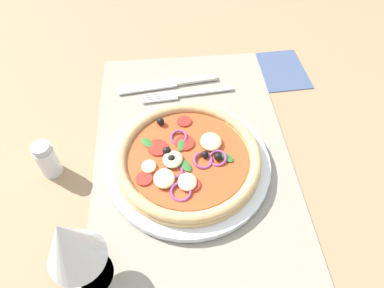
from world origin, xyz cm
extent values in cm
cube|color=#9E7A56|center=(0.00, 0.00, -1.20)|extent=(190.00, 140.00, 2.40)
cube|color=gray|center=(0.00, 0.00, 0.20)|extent=(50.35, 33.08, 0.40)
cylinder|color=white|center=(-3.97, 0.87, 1.01)|extent=(26.77, 26.77, 1.21)
cylinder|color=tan|center=(-3.97, 0.87, 2.11)|extent=(23.50, 23.50, 1.00)
torus|color=tan|center=(-3.97, 0.87, 2.97)|extent=(23.42, 23.42, 1.80)
cylinder|color=#C64C23|center=(-3.97, 0.87, 2.76)|extent=(19.27, 19.27, 0.30)
ellipsoid|color=beige|center=(-8.98, 1.42, 3.40)|extent=(3.24, 2.92, 0.97)
ellipsoid|color=beige|center=(-8.09, 4.85, 3.46)|extent=(3.61, 3.25, 1.08)
ellipsoid|color=beige|center=(-1.67, -3.07, 3.50)|extent=(3.87, 3.49, 1.16)
ellipsoid|color=beige|center=(-5.54, 7.11, 3.30)|extent=(2.57, 2.31, 0.77)
ellipsoid|color=beige|center=(-4.64, 3.41, 3.43)|extent=(3.42, 3.08, 1.03)
ellipsoid|color=beige|center=(-4.51, 3.15, 3.38)|extent=(3.13, 2.82, 0.94)
sphere|color=black|center=(-4.65, 3.53, 3.57)|extent=(1.32, 1.32, 1.32)
sphere|color=black|center=(-4.19, -1.77, 3.50)|extent=(1.17, 1.17, 1.17)
sphere|color=black|center=(-3.01, 4.20, 3.60)|extent=(1.37, 1.37, 1.37)
sphere|color=black|center=(-4.90, -3.79, 3.57)|extent=(1.31, 1.31, 1.31)
sphere|color=black|center=(3.45, 4.99, 3.56)|extent=(1.29, 1.29, 1.29)
torus|color=#8E3D75|center=(-0.13, 2.11, 3.16)|extent=(3.04, 2.99, 1.23)
torus|color=#8E3D75|center=(-10.45, 2.50, 3.16)|extent=(3.33, 3.29, 1.07)
torus|color=#8E3D75|center=(-6.71, 3.29, 3.16)|extent=(3.11, 3.05, 1.34)
torus|color=#8E3D75|center=(-4.87, -3.73, 3.16)|extent=(3.11, 3.06, 1.25)
torus|color=#8E3D75|center=(-5.10, -1.37, 3.16)|extent=(3.21, 3.19, 0.99)
cylinder|color=#A3281E|center=(-9.28, 0.83, 3.06)|extent=(2.73, 2.73, 0.30)
cylinder|color=#A3281E|center=(3.59, 0.90, 3.06)|extent=(2.52, 2.52, 0.30)
cylinder|color=#A3281E|center=(-7.62, 7.91, 3.06)|extent=(2.55, 2.55, 0.30)
cylinder|color=#A3281E|center=(-1.20, 1.22, 3.06)|extent=(3.23, 3.23, 0.30)
cylinder|color=#A3281E|center=(-1.82, 5.61, 3.06)|extent=(3.34, 3.34, 0.30)
ellipsoid|color=#2D6B28|center=(-1.57, 1.84, 3.11)|extent=(3.02, 1.93, 0.30)
ellipsoid|color=#2D6B28|center=(-0.72, 7.27, 3.11)|extent=(3.05, 2.86, 0.30)
ellipsoid|color=#2D6B28|center=(-5.73, 1.45, 3.11)|extent=(3.13, 2.56, 0.30)
ellipsoid|color=#2D6B28|center=(-4.69, -5.08, 3.11)|extent=(2.99, 2.95, 0.30)
cube|color=silver|center=(13.38, -3.92, 0.62)|extent=(1.84, 11.20, 0.44)
cube|color=silver|center=(12.80, 2.89, 0.62)|extent=(2.41, 2.70, 0.44)
cube|color=silver|center=(13.41, 6.37, 0.62)|extent=(0.69, 4.33, 0.44)
cube|color=silver|center=(12.81, 6.32, 0.62)|extent=(0.69, 4.33, 0.44)
cube|color=silver|center=(12.21, 6.27, 0.62)|extent=(0.69, 4.33, 0.44)
cube|color=silver|center=(11.61, 6.22, 0.62)|extent=(0.69, 4.33, 0.44)
cube|color=silver|center=(16.90, -2.56, 0.71)|extent=(2.27, 8.49, 0.62)
cube|color=silver|center=(15.73, 7.38, 0.62)|extent=(3.34, 11.75, 0.44)
cylinder|color=silver|center=(-20.28, 15.54, 0.20)|extent=(6.40, 6.40, 0.40)
cylinder|color=silver|center=(-20.28, 15.54, 3.40)|extent=(0.80, 0.80, 6.00)
cone|color=silver|center=(-20.28, 15.54, 10.65)|extent=(7.20, 7.20, 8.50)
cone|color=#4C993D|center=(-20.28, 15.54, 9.65)|extent=(5.05, 5.05, 5.70)
cube|color=#425175|center=(18.95, -19.93, 0.18)|extent=(13.33, 12.11, 0.36)
cylinder|color=silver|center=(-2.72, 23.10, 2.75)|extent=(3.20, 3.20, 5.50)
cylinder|color=#ADADB2|center=(-2.72, 23.10, 6.10)|extent=(2.88, 2.88, 1.20)
camera|label=1|loc=(-36.77, 3.30, 47.28)|focal=32.32mm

